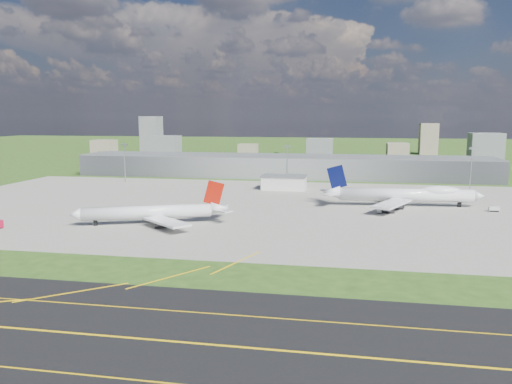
% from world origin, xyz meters
% --- Properties ---
extents(ground, '(1400.00, 1400.00, 0.00)m').
position_xyz_m(ground, '(0.00, 150.00, 0.00)').
color(ground, '#294816').
rests_on(ground, ground).
extents(taxiway, '(1400.00, 60.00, 0.06)m').
position_xyz_m(taxiway, '(0.00, -110.00, 0.03)').
color(taxiway, black).
rests_on(taxiway, ground).
extents(apron, '(360.00, 190.00, 0.08)m').
position_xyz_m(apron, '(10.00, 40.00, 0.04)').
color(apron, gray).
rests_on(apron, ground).
extents(terminal, '(300.00, 42.00, 15.00)m').
position_xyz_m(terminal, '(0.00, 165.00, 7.50)').
color(terminal, gray).
rests_on(terminal, ground).
extents(ops_building, '(26.00, 16.00, 8.00)m').
position_xyz_m(ops_building, '(10.00, 100.00, 4.00)').
color(ops_building, silver).
rests_on(ops_building, ground).
extents(mast_west, '(3.50, 2.00, 25.90)m').
position_xyz_m(mast_west, '(-100.00, 115.00, 17.71)').
color(mast_west, gray).
rests_on(mast_west, ground).
extents(mast_center, '(3.50, 2.00, 25.90)m').
position_xyz_m(mast_center, '(10.00, 115.00, 17.71)').
color(mast_center, gray).
rests_on(mast_center, ground).
extents(mast_east, '(3.50, 2.00, 25.90)m').
position_xyz_m(mast_east, '(120.00, 115.00, 17.71)').
color(mast_east, gray).
rests_on(mast_east, ground).
extents(airliner_red_twin, '(61.83, 46.88, 17.62)m').
position_xyz_m(airliner_red_twin, '(-30.88, -7.12, 4.69)').
color(airliner_red_twin, silver).
rests_on(airliner_red_twin, ground).
extents(airliner_blue_quad, '(77.90, 60.92, 20.33)m').
position_xyz_m(airliner_blue_quad, '(76.07, 53.42, 5.65)').
color(airliner_blue_quad, silver).
rests_on(airliner_blue_quad, ground).
extents(tug_yellow, '(4.09, 3.32, 1.78)m').
position_xyz_m(tug_yellow, '(-35.28, 9.98, 0.93)').
color(tug_yellow, '#C3A10B').
rests_on(tug_yellow, ground).
extents(van_white_near, '(2.20, 4.61, 2.36)m').
position_xyz_m(van_white_near, '(62.33, 33.53, 1.19)').
color(van_white_near, silver).
rests_on(van_white_near, ground).
extents(van_white_far, '(4.57, 2.25, 2.38)m').
position_xyz_m(van_white_far, '(115.19, 45.77, 1.21)').
color(van_white_far, silver).
rests_on(van_white_far, ground).
extents(bldg_far_w, '(24.00, 20.00, 18.00)m').
position_xyz_m(bldg_far_w, '(-220.00, 320.00, 9.00)').
color(bldg_far_w, gray).
rests_on(bldg_far_w, ground).
extents(bldg_w, '(28.00, 22.00, 24.00)m').
position_xyz_m(bldg_w, '(-140.00, 300.00, 12.00)').
color(bldg_w, slate).
rests_on(bldg_w, ground).
extents(bldg_cw, '(20.00, 18.00, 14.00)m').
position_xyz_m(bldg_cw, '(-60.00, 340.00, 7.00)').
color(bldg_cw, gray).
rests_on(bldg_cw, ground).
extents(bldg_c, '(26.00, 20.00, 22.00)m').
position_xyz_m(bldg_c, '(20.00, 310.00, 11.00)').
color(bldg_c, slate).
rests_on(bldg_c, ground).
extents(bldg_ce, '(22.00, 24.00, 16.00)m').
position_xyz_m(bldg_ce, '(100.00, 350.00, 8.00)').
color(bldg_ce, gray).
rests_on(bldg_ce, ground).
extents(bldg_e, '(30.00, 22.00, 28.00)m').
position_xyz_m(bldg_e, '(180.00, 320.00, 14.00)').
color(bldg_e, slate).
rests_on(bldg_e, ground).
extents(bldg_tall_w, '(22.00, 20.00, 44.00)m').
position_xyz_m(bldg_tall_w, '(-180.00, 360.00, 22.00)').
color(bldg_tall_w, slate).
rests_on(bldg_tall_w, ground).
extents(bldg_tall_e, '(20.00, 18.00, 36.00)m').
position_xyz_m(bldg_tall_e, '(140.00, 410.00, 18.00)').
color(bldg_tall_e, gray).
rests_on(bldg_tall_e, ground).
extents(tree_far_w, '(7.20, 7.20, 8.80)m').
position_xyz_m(tree_far_w, '(-200.00, 270.00, 5.18)').
color(tree_far_w, '#382314').
rests_on(tree_far_w, ground).
extents(tree_w, '(6.75, 6.75, 8.25)m').
position_xyz_m(tree_w, '(-110.00, 265.00, 4.86)').
color(tree_w, '#382314').
rests_on(tree_w, ground).
extents(tree_c, '(8.10, 8.10, 9.90)m').
position_xyz_m(tree_c, '(-20.00, 280.00, 5.84)').
color(tree_c, '#382314').
rests_on(tree_c, ground).
extents(tree_e, '(7.65, 7.65, 9.35)m').
position_xyz_m(tree_e, '(70.00, 275.00, 5.51)').
color(tree_e, '#382314').
rests_on(tree_e, ground).
extents(tree_far_e, '(6.30, 6.30, 7.70)m').
position_xyz_m(tree_far_e, '(160.00, 285.00, 4.53)').
color(tree_far_e, '#382314').
rests_on(tree_far_e, ground).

